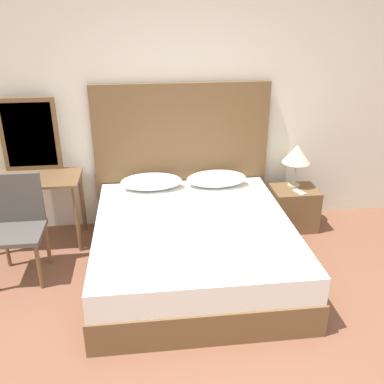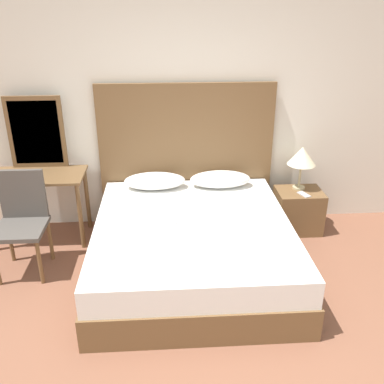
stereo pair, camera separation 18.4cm
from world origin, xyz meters
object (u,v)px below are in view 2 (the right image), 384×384
vanity_desk (37,186)px  phone_on_nightstand (304,194)px  chair (22,216)px  bed (193,247)px  table_lamp (302,157)px  nightstand (298,211)px  phone_on_bed (170,221)px

vanity_desk → phone_on_nightstand: bearing=-1.9°
phone_on_nightstand → chair: chair is taller
bed → table_lamp: table_lamp is taller
nightstand → table_lamp: size_ratio=1.03×
bed → chair: size_ratio=2.10×
vanity_desk → chair: chair is taller
nightstand → vanity_desk: size_ratio=0.50×
nightstand → phone_on_nightstand: bearing=-83.1°
table_lamp → phone_on_nightstand: table_lamp is taller
bed → table_lamp: (1.20, 0.79, 0.57)m
phone_on_bed → chair: size_ratio=0.18×
bed → phone_on_nightstand: bed is taller
phone_on_bed → table_lamp: 1.63m
nightstand → phone_on_nightstand: (0.01, -0.10, 0.24)m
table_lamp → nightstand: bearing=-94.2°
phone_on_nightstand → chair: bearing=-171.0°
phone_on_bed → phone_on_nightstand: phone_on_bed is taller
phone_on_bed → table_lamp: table_lamp is taller
bed → vanity_desk: vanity_desk is taller
bed → chair: (-1.54, 0.18, 0.27)m
nightstand → table_lamp: 0.60m
bed → phone_on_bed: 0.34m
bed → vanity_desk: 1.72m
vanity_desk → chair: 0.53m
vanity_desk → nightstand: bearing=0.1°
table_lamp → vanity_desk: (-2.73, -0.08, -0.22)m
phone_on_bed → nightstand: (1.40, 0.69, -0.29)m
phone_on_nightstand → chair: (-2.75, -0.43, 0.06)m
bed → vanity_desk: bearing=155.1°
chair → phone_on_nightstand: bearing=9.0°
vanity_desk → chair: bearing=-91.6°
table_lamp → vanity_desk: table_lamp is taller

